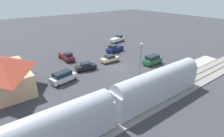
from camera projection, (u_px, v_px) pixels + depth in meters
name	position (u px, v px, depth m)	size (l,w,h in m)	color
ground_plane	(118.00, 67.00, 40.85)	(200.00, 200.00, 0.00)	#38383D
railway_track	(169.00, 92.00, 30.57)	(4.80, 70.00, 0.30)	gray
platform	(151.00, 83.00, 33.48)	(3.20, 46.00, 0.30)	#A8A399
passenger_train	(112.00, 104.00, 22.64)	(2.93, 35.58, 4.98)	#ADB2BC
station_building	(4.00, 73.00, 30.40)	(12.59, 8.12, 6.01)	tan
pedestrian_on_platform	(181.00, 67.00, 37.41)	(0.36, 0.36, 1.71)	brown
pickup_maroon	(67.00, 56.00, 44.62)	(5.47, 2.64, 2.14)	maroon
sedan_black	(86.00, 66.00, 39.02)	(2.58, 4.75, 1.74)	black
suv_green	(152.00, 60.00, 42.09)	(2.03, 4.93, 2.22)	#236638
sedan_tan	(110.00, 59.00, 43.48)	(1.98, 4.55, 1.74)	#C6B284
pickup_navy	(115.00, 48.00, 50.69)	(2.77, 5.64, 2.14)	navy
pickup_white	(117.00, 39.00, 60.66)	(3.15, 5.71, 2.14)	white
suv_silver	(63.00, 77.00, 33.64)	(2.90, 5.19, 2.22)	silver
light_pole_near_platform	(141.00, 57.00, 33.50)	(0.44, 0.44, 7.41)	#515156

